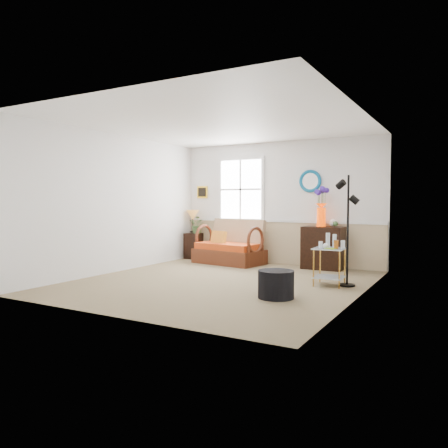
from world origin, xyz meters
The scene contains 19 objects.
floor centered at (0.00, 0.00, 0.00)m, with size 4.50×5.00×0.01m, color #806E51.
ceiling centered at (0.00, 0.00, 2.60)m, with size 4.50×5.00×0.01m, color white.
walls centered at (0.00, 0.00, 1.30)m, with size 4.51×5.01×2.60m.
wainscot centered at (0.00, 2.48, 0.45)m, with size 4.46×0.02×0.90m, color tan.
chair_rail centered at (0.00, 2.47, 0.92)m, with size 4.46×0.04×0.06m, color white.
window centered at (-0.90, 2.47, 1.60)m, with size 1.14×0.06×1.44m, color white, non-canonical shape.
picture centered at (-1.92, 2.48, 1.55)m, with size 0.28×0.03×0.28m, color gold.
mirror centered at (0.70, 2.48, 1.75)m, with size 0.47×0.47×0.07m, color #1276A2.
loveseat centered at (-0.91, 1.95, 0.47)m, with size 1.45×0.82×0.95m, color brown, non-canonical shape.
throw_pillow centered at (-1.14, 1.89, 0.50)m, with size 0.39×0.10×0.39m, color orange, non-canonical shape.
lamp_stand centered at (-2.03, 2.26, 0.30)m, with size 0.34×0.34×0.59m, color black, non-canonical shape.
table_lamp centered at (-2.06, 2.28, 0.86)m, with size 0.29×0.29×0.53m, color #D18937, non-canonical shape.
potted_plant centered at (-1.90, 2.23, 0.75)m, with size 0.36×0.40×0.31m, color #3C5E30.
cabinet centered at (1.06, 2.23, 0.42)m, with size 0.78×0.50×0.84m, color black, non-canonical shape.
flower_vase centered at (1.01, 2.24, 1.22)m, with size 0.23×0.23×0.77m, color #E93900, non-canonical shape.
side_table centered at (1.65, 0.59, 0.30)m, with size 0.47×0.47×0.60m, color #B9852F, non-canonical shape.
tabletop_items centered at (1.69, 0.60, 0.72)m, with size 0.38×0.38×0.23m, color silver, non-canonical shape.
floor_lamp centered at (1.91, 0.69, 0.87)m, with size 0.25×0.25×1.75m, color black, non-canonical shape.
ottoman centered at (1.27, -0.66, 0.19)m, with size 0.50×0.50×0.38m, color black.
Camera 1 is at (3.58, -6.21, 1.34)m, focal length 35.00 mm.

